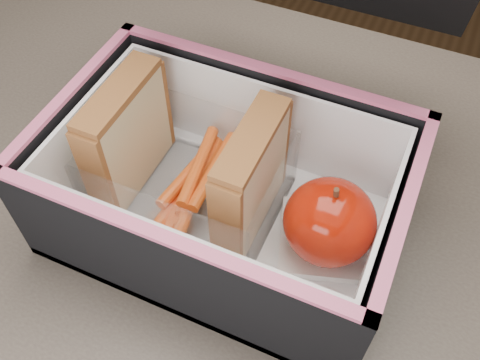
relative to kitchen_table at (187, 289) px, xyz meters
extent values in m
cube|color=#665A4D|center=(0.00, 0.00, 0.08)|extent=(1.20, 0.80, 0.03)
cube|color=#382D26|center=(-0.55, 0.35, -0.30)|extent=(0.05, 0.05, 0.72)
cube|color=tan|center=(-0.08, 0.05, 0.16)|extent=(0.01, 0.10, 0.11)
cube|color=#CC6D77|center=(-0.07, 0.05, 0.16)|extent=(0.01, 0.10, 0.10)
cube|color=tan|center=(-0.06, 0.05, 0.16)|extent=(0.01, 0.10, 0.11)
cube|color=brown|center=(-0.07, 0.05, 0.22)|extent=(0.03, 0.10, 0.01)
cube|color=tan|center=(0.04, 0.05, 0.16)|extent=(0.01, 0.10, 0.11)
cube|color=#CC6D77|center=(0.05, 0.05, 0.16)|extent=(0.01, 0.10, 0.10)
cube|color=tan|center=(0.06, 0.05, 0.16)|extent=(0.01, 0.10, 0.11)
cube|color=brown|center=(0.05, 0.05, 0.22)|extent=(0.03, 0.10, 0.01)
cylinder|color=#D8551A|center=(-0.01, 0.05, 0.11)|extent=(0.03, 0.10, 0.01)
cylinder|color=#D8551A|center=(0.00, 0.02, 0.12)|extent=(0.03, 0.10, 0.01)
cylinder|color=#D8551A|center=(0.01, 0.06, 0.14)|extent=(0.02, 0.10, 0.01)
cylinder|color=#D8551A|center=(-0.01, 0.03, 0.11)|extent=(0.03, 0.10, 0.01)
cylinder|color=#D8551A|center=(-0.01, 0.06, 0.12)|extent=(0.02, 0.10, 0.01)
cylinder|color=#D8551A|center=(-0.01, 0.06, 0.14)|extent=(0.03, 0.10, 0.01)
cylinder|color=#D8551A|center=(-0.02, 0.02, 0.11)|extent=(0.02, 0.10, 0.01)
cylinder|color=#D8551A|center=(-0.02, 0.06, 0.12)|extent=(0.03, 0.10, 0.01)
cube|color=white|center=(0.12, 0.05, 0.11)|extent=(0.10, 0.10, 0.01)
ellipsoid|color=#931105|center=(0.13, 0.04, 0.15)|extent=(0.10, 0.10, 0.07)
cylinder|color=#4C2C1B|center=(0.13, 0.04, 0.19)|extent=(0.01, 0.01, 0.01)
camera|label=1|loc=(0.16, -0.22, 0.53)|focal=40.00mm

